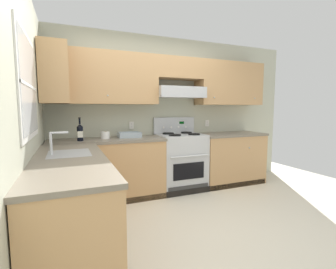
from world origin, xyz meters
name	(u,v)px	position (x,y,z in m)	size (l,w,h in m)	color
ground_plane	(190,227)	(0.00, 0.00, 0.00)	(7.04, 7.04, 0.00)	beige
wall_back	(171,101)	(0.41, 1.53, 1.48)	(4.68, 0.57, 2.55)	#B7BAA3
wall_left	(27,110)	(-1.59, 0.23, 1.34)	(0.47, 4.00, 2.55)	#B7BAA3
counter_back_run	(166,164)	(0.20, 1.24, 0.45)	(3.60, 0.65, 0.91)	tan
counter_left_run	(72,205)	(-1.24, 0.00, 0.46)	(0.63, 1.91, 1.13)	tan
stove	(181,161)	(0.48, 1.25, 0.48)	(0.76, 0.62, 1.20)	#B7BABC
wine_bottle	(80,132)	(-1.09, 1.18, 1.03)	(0.08, 0.09, 0.32)	black
bowl	(129,136)	(-0.37, 1.32, 0.94)	(0.34, 0.24, 0.08)	#9EADB7
paper_towel_roll	(105,135)	(-0.74, 1.31, 0.96)	(0.13, 0.13, 0.10)	white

